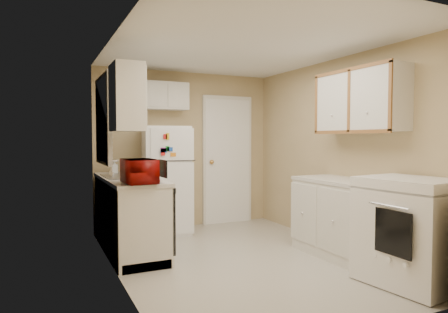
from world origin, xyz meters
name	(u,v)px	position (x,y,z in m)	size (l,w,h in m)	color
floor	(243,259)	(0.00, 0.00, 0.00)	(3.80, 3.80, 0.00)	beige
ceiling	(243,47)	(0.00, 0.00, 2.40)	(3.80, 3.80, 0.00)	white
wall_left	(117,156)	(-1.40, 0.00, 1.20)	(3.80, 3.80, 0.00)	tan
wall_right	(339,152)	(1.40, 0.00, 1.20)	(3.80, 3.80, 0.00)	tan
wall_back	(186,150)	(0.00, 1.90, 1.20)	(2.80, 2.80, 0.00)	tan
wall_front	(369,164)	(0.00, -1.90, 1.20)	(2.80, 2.80, 0.00)	tan
left_counter	(129,214)	(-1.10, 0.90, 0.45)	(0.60, 1.80, 0.90)	silver
dishwasher	(166,217)	(-0.81, 0.30, 0.49)	(0.03, 0.58, 0.72)	black
sink	(126,179)	(-1.10, 1.05, 0.86)	(0.54, 0.74, 0.16)	gray
microwave	(140,169)	(-1.13, 0.18, 1.05)	(0.26, 0.46, 0.31)	#8D0A06
soap_bottle	(114,166)	(-1.15, 1.61, 1.00)	(0.08, 0.08, 0.18)	silver
window_blinds	(104,120)	(-1.36, 1.05, 1.60)	(0.10, 0.98, 1.08)	silver
upper_cabinet_left	(127,98)	(-1.25, 0.22, 1.80)	(0.30, 0.45, 0.70)	silver
refrigerator	(166,180)	(-0.42, 1.58, 0.77)	(0.64, 0.62, 1.55)	white
cabinet_over_fridge	(164,96)	(-0.40, 1.75, 2.00)	(0.70, 0.30, 0.40)	silver
interior_door	(227,160)	(0.70, 1.86, 1.02)	(0.86, 0.06, 2.08)	white
right_counter	(368,224)	(1.10, -0.80, 0.45)	(0.60, 2.00, 0.90)	silver
stove	(409,231)	(1.04, -1.37, 0.51)	(0.68, 0.84, 1.02)	white
upper_cabinet_right	(360,101)	(1.25, -0.50, 1.80)	(0.30, 1.20, 0.70)	silver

